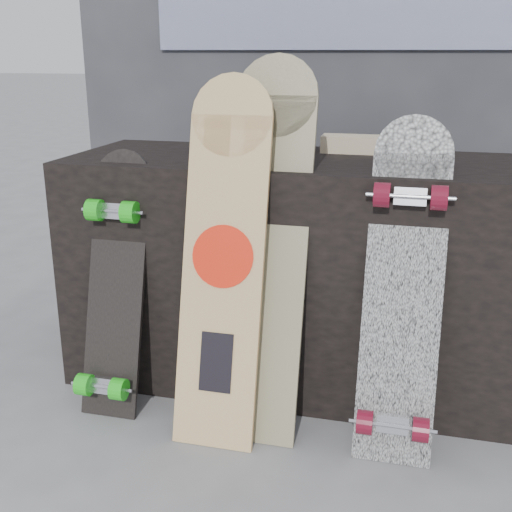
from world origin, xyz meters
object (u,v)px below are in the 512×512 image
(longboard_geisha, at_px, (224,251))
(longboard_celtic, at_px, (267,237))
(vendor_table, at_px, (301,271))
(longboard_cascadia, at_px, (403,287))
(skateboard_dark, at_px, (114,282))

(longboard_geisha, bearing_deg, longboard_celtic, 33.14)
(vendor_table, height_order, longboard_cascadia, longboard_cascadia)
(vendor_table, distance_m, longboard_cascadia, 0.52)
(longboard_geisha, height_order, longboard_cascadia, longboard_geisha)
(longboard_celtic, xyz_separation_m, longboard_cascadia, (0.41, -0.05, -0.11))
(longboard_geisha, bearing_deg, vendor_table, 66.02)
(longboard_geisha, height_order, longboard_celtic, longboard_celtic)
(longboard_cascadia, bearing_deg, longboard_celtic, 172.96)
(skateboard_dark, bearing_deg, vendor_table, 32.19)
(longboard_geisha, bearing_deg, longboard_cascadia, 2.58)
(longboard_cascadia, bearing_deg, vendor_table, 135.66)
(longboard_celtic, height_order, skateboard_dark, longboard_celtic)
(longboard_geisha, xyz_separation_m, longboard_cascadia, (0.53, 0.02, -0.07))
(vendor_table, xyz_separation_m, longboard_geisha, (-0.17, -0.38, 0.18))
(longboard_geisha, relative_size, longboard_celtic, 0.95)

